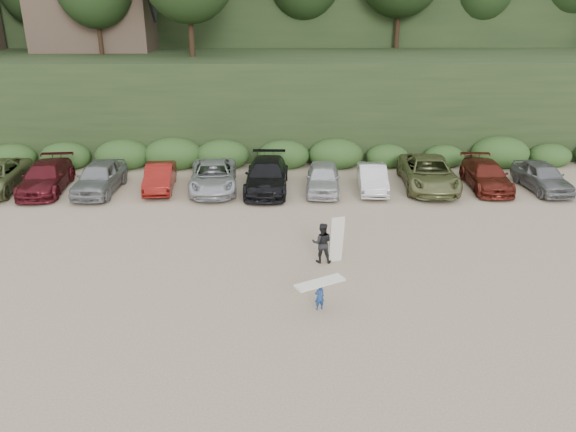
{
  "coord_description": "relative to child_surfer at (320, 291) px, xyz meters",
  "views": [
    {
      "loc": [
        0.84,
        -18.42,
        9.87
      ],
      "look_at": [
        1.2,
        3.0,
        1.3
      ],
      "focal_mm": 35.0,
      "sensor_mm": 36.0,
      "label": 1
    }
  ],
  "objects": [
    {
      "name": "parked_cars",
      "position": [
        -4.61,
        12.27,
        0.05
      ],
      "size": [
        36.64,
        6.02,
        1.63
      ],
      "color": "#ABABB0",
      "rests_on": "ground"
    },
    {
      "name": "child_surfer",
      "position": [
        0.0,
        0.0,
        0.0
      ],
      "size": [
        1.75,
        1.24,
        1.04
      ],
      "color": "navy",
      "rests_on": "ground"
    },
    {
      "name": "adult_surfer",
      "position": [
        0.39,
        3.56,
        0.12
      ],
      "size": [
        1.27,
        0.67,
        1.92
      ],
      "color": "black",
      "rests_on": "ground"
    },
    {
      "name": "ground",
      "position": [
        -2.16,
        2.17,
        -0.7
      ],
      "size": [
        120.0,
        120.0,
        0.0
      ],
      "primitive_type": "plane",
      "color": "tan",
      "rests_on": "ground"
    }
  ]
}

